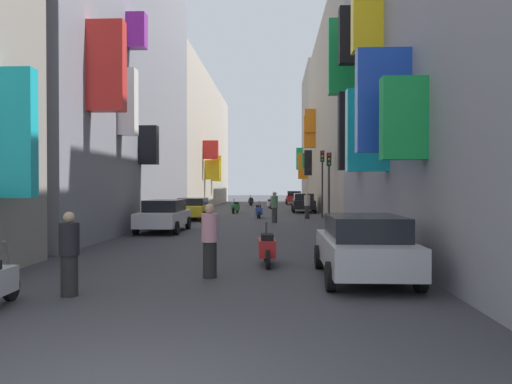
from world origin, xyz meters
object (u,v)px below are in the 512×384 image
(scooter_red, at_px, (267,248))
(pedestrian_mid_street, at_px, (210,241))
(pedestrian_near_right, at_px, (69,254))
(scooter_green, at_px, (235,207))
(scooter_blue, at_px, (259,211))
(pedestrian_crossing, at_px, (275,207))
(scooter_black, at_px, (251,201))
(parked_car_red, at_px, (294,197))
(traffic_light_near_corner, at_px, (322,172))
(pedestrian_near_left, at_px, (307,205))
(parked_car_black, at_px, (303,202))
(parked_car_silver, at_px, (364,246))
(scooter_white, at_px, (270,204))
(parked_car_white, at_px, (164,215))
(parked_car_yellow, at_px, (193,208))
(traffic_light_far_corner, at_px, (329,175))

(scooter_red, distance_m, pedestrian_mid_street, 2.26)
(pedestrian_near_right, bearing_deg, scooter_red, 45.17)
(scooter_green, height_order, scooter_blue, same)
(scooter_red, xyz_separation_m, pedestrian_crossing, (0.16, 14.51, 0.43))
(scooter_black, height_order, scooter_blue, same)
(parked_car_red, relative_size, traffic_light_near_corner, 0.96)
(scooter_red, bearing_deg, pedestrian_near_left, 82.88)
(parked_car_black, height_order, parked_car_silver, parked_car_black)
(parked_car_silver, relative_size, pedestrian_crossing, 2.27)
(scooter_white, relative_size, scooter_blue, 1.03)
(parked_car_black, xyz_separation_m, scooter_green, (-5.31, -1.56, -0.32))
(pedestrian_mid_street, bearing_deg, pedestrian_near_left, 79.87)
(parked_car_white, relative_size, pedestrian_near_right, 2.59)
(scooter_black, bearing_deg, parked_car_red, 40.49)
(scooter_blue, bearing_deg, scooter_green, 110.06)
(parked_car_yellow, relative_size, parked_car_red, 1.01)
(scooter_blue, bearing_deg, parked_car_black, 64.45)
(pedestrian_crossing, bearing_deg, parked_car_silver, -82.79)
(parked_car_black, relative_size, scooter_red, 2.26)
(parked_car_yellow, distance_m, pedestrian_near_right, 20.77)
(pedestrian_mid_street, height_order, traffic_light_far_corner, traffic_light_far_corner)
(scooter_red, height_order, pedestrian_near_right, pedestrian_near_right)
(parked_car_red, distance_m, scooter_blue, 23.63)
(pedestrian_near_left, xyz_separation_m, traffic_light_far_corner, (1.07, -2.81, 1.89))
(parked_car_yellow, height_order, pedestrian_near_right, pedestrian_near_right)
(parked_car_silver, bearing_deg, traffic_light_near_corner, 87.02)
(scooter_black, bearing_deg, pedestrian_mid_street, -88.34)
(parked_car_white, bearing_deg, scooter_white, 78.19)
(parked_car_yellow, height_order, scooter_blue, parked_car_yellow)
(parked_car_white, xyz_separation_m, traffic_light_near_corner, (8.26, 10.19, 2.26))
(pedestrian_near_left, relative_size, pedestrian_mid_street, 1.01)
(parked_car_red, xyz_separation_m, scooter_white, (-2.58, -10.65, -0.32))
(parked_car_white, relative_size, parked_car_red, 0.99)
(pedestrian_mid_street, relative_size, traffic_light_far_corner, 0.42)
(scooter_green, distance_m, traffic_light_far_corner, 10.96)
(parked_car_black, bearing_deg, traffic_light_far_corner, -85.15)
(parked_car_yellow, distance_m, scooter_black, 20.96)
(traffic_light_near_corner, bearing_deg, scooter_blue, -168.65)
(pedestrian_near_left, bearing_deg, parked_car_white, -129.09)
(scooter_green, relative_size, traffic_light_far_corner, 0.47)
(scooter_blue, height_order, pedestrian_near_left, pedestrian_near_left)
(pedestrian_near_right, relative_size, traffic_light_near_corner, 0.36)
(pedestrian_crossing, relative_size, traffic_light_far_corner, 0.44)
(parked_car_black, relative_size, scooter_blue, 2.28)
(scooter_red, relative_size, scooter_blue, 1.01)
(scooter_red, relative_size, pedestrian_near_left, 1.04)
(scooter_green, distance_m, pedestrian_near_right, 27.57)
(parked_car_yellow, xyz_separation_m, pedestrian_near_left, (7.22, 0.88, 0.14))
(parked_car_silver, relative_size, pedestrian_mid_street, 2.36)
(parked_car_black, distance_m, scooter_white, 6.42)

